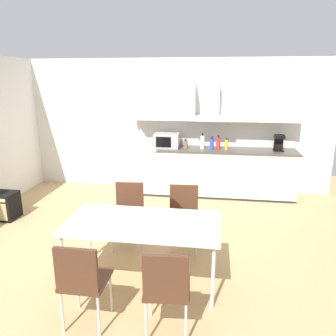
{
  "coord_description": "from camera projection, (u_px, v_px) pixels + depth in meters",
  "views": [
    {
      "loc": [
        1.03,
        -3.81,
        2.24
      ],
      "look_at": [
        0.38,
        0.63,
        1.0
      ],
      "focal_mm": 35.0,
      "sensor_mm": 36.0,
      "label": 1
    }
  ],
  "objects": [
    {
      "name": "microwave",
      "position": [
        167.0,
        141.0,
        6.37
      ],
      "size": [
        0.48,
        0.35,
        0.28
      ],
      "color": "#ADADB2",
      "rests_on": "kitchen_counter"
    },
    {
      "name": "kitchen_counter",
      "position": [
        212.0,
        172.0,
        6.4
      ],
      "size": [
        3.16,
        0.66,
        0.92
      ],
      "color": "#333333",
      "rests_on": "ground_plane"
    },
    {
      "name": "wall_back",
      "position": [
        165.0,
        125.0,
        6.67
      ],
      "size": [
        6.61,
        0.1,
        2.62
      ],
      "primitive_type": "cube",
      "color": "silver",
      "rests_on": "ground_plane"
    },
    {
      "name": "chair_far_right",
      "position": [
        184.0,
        212.0,
        4.32
      ],
      "size": [
        0.43,
        0.43,
        0.87
      ],
      "color": "#4C2D1E",
      "rests_on": "ground_plane"
    },
    {
      "name": "pendant_lamp",
      "position": [
        141.0,
        140.0,
        3.32
      ],
      "size": [
        0.32,
        0.32,
        0.22
      ],
      "primitive_type": "cone",
      "color": "silver"
    },
    {
      "name": "coffee_maker",
      "position": [
        279.0,
        143.0,
        6.09
      ],
      "size": [
        0.18,
        0.19,
        0.3
      ],
      "color": "black",
      "rests_on": "kitchen_counter"
    },
    {
      "name": "upper_wall_cabinets",
      "position": [
        214.0,
        103.0,
        6.2
      ],
      "size": [
        3.14,
        0.4,
        0.68
      ],
      "color": "silver"
    },
    {
      "name": "dining_table",
      "position": [
        143.0,
        225.0,
        3.57
      ],
      "size": [
        1.68,
        0.84,
        0.73
      ],
      "color": "white",
      "rests_on": "ground_plane"
    },
    {
      "name": "bottle_blue",
      "position": [
        212.0,
        144.0,
        6.21
      ],
      "size": [
        0.07,
        0.07,
        0.25
      ],
      "color": "blue",
      "rests_on": "kitchen_counter"
    },
    {
      "name": "bottle_brown",
      "position": [
        186.0,
        144.0,
        6.31
      ],
      "size": [
        0.08,
        0.08,
        0.18
      ],
      "color": "brown",
      "rests_on": "kitchen_counter"
    },
    {
      "name": "backsplash_tile",
      "position": [
        213.0,
        133.0,
        6.51
      ],
      "size": [
        3.14,
        0.02,
        0.5
      ],
      "primitive_type": "cube",
      "color": "silver",
      "rests_on": "kitchen_counter"
    },
    {
      "name": "bottle_white",
      "position": [
        202.0,
        142.0,
        6.26
      ],
      "size": [
        0.08,
        0.08,
        0.31
      ],
      "color": "white",
      "rests_on": "kitchen_counter"
    },
    {
      "name": "chair_far_left",
      "position": [
        128.0,
        208.0,
        4.43
      ],
      "size": [
        0.42,
        0.42,
        0.87
      ],
      "color": "#4C2D1E",
      "rests_on": "ground_plane"
    },
    {
      "name": "chair_near_left",
      "position": [
        82.0,
        277.0,
        2.9
      ],
      "size": [
        0.4,
        0.4,
        0.87
      ],
      "color": "#4C2D1E",
      "rests_on": "ground_plane"
    },
    {
      "name": "chair_near_right",
      "position": [
        167.0,
        285.0,
        2.8
      ],
      "size": [
        0.43,
        0.43,
        0.87
      ],
      "color": "#4C2D1E",
      "rests_on": "ground_plane"
    },
    {
      "name": "bottle_yellow",
      "position": [
        226.0,
        145.0,
        6.19
      ],
      "size": [
        0.06,
        0.06,
        0.23
      ],
      "color": "yellow",
      "rests_on": "kitchen_counter"
    },
    {
      "name": "guitar_amp",
      "position": [
        1.0,
        206.0,
        5.36
      ],
      "size": [
        0.52,
        0.37,
        0.44
      ],
      "color": "black",
      "rests_on": "ground_plane"
    },
    {
      "name": "bottle_red",
      "position": [
        218.0,
        143.0,
        6.19
      ],
      "size": [
        0.08,
        0.08,
        0.28
      ],
      "color": "red",
      "rests_on": "kitchen_counter"
    },
    {
      "name": "ground_plane",
      "position": [
        133.0,
        252.0,
        4.38
      ],
      "size": [
        8.27,
        8.16,
        0.02
      ],
      "primitive_type": "cube",
      "color": "tan"
    }
  ]
}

